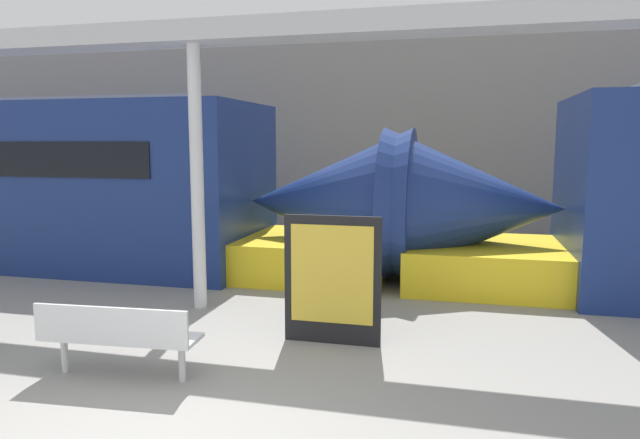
# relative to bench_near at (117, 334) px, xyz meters

# --- Properties ---
(station_wall) EXTENTS (56.00, 0.20, 5.00)m
(station_wall) POSITION_rel_bench_near_xyz_m (1.09, 10.31, 2.02)
(station_wall) COLOR gray
(station_wall) RESTS_ON ground_plane
(bench_near) EXTENTS (1.65, 0.55, 0.79)m
(bench_near) POSITION_rel_bench_near_xyz_m (0.00, 0.00, 0.00)
(bench_near) COLOR silver
(bench_near) RESTS_ON ground_plane
(poster_board) EXTENTS (1.16, 0.07, 1.54)m
(poster_board) POSITION_rel_bench_near_xyz_m (1.86, 1.55, 0.30)
(poster_board) COLOR black
(poster_board) RESTS_ON ground_plane
(support_column_near) EXTENTS (0.19, 0.19, 3.72)m
(support_column_near) POSITION_rel_bench_near_xyz_m (-0.33, 2.56, 1.38)
(support_column_near) COLOR silver
(support_column_near) RESTS_ON ground_plane
(canopy_beam) EXTENTS (28.00, 0.60, 0.28)m
(canopy_beam) POSITION_rel_bench_near_xyz_m (-0.33, 2.56, 3.38)
(canopy_beam) COLOR #B7B7BC
(canopy_beam) RESTS_ON support_column_near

